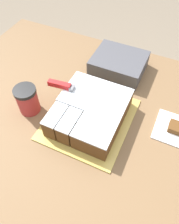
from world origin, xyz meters
The scene contains 9 objects.
ground_plane centered at (0.00, 0.00, 0.00)m, with size 8.00×8.00×0.00m, color #7F705B.
countertop centered at (0.00, 0.00, 0.47)m, with size 1.40×1.10×0.95m.
cake_board centered at (0.02, 0.02, 0.95)m, with size 0.32×0.36×0.01m.
cake centered at (0.02, 0.02, 1.00)m, with size 0.26×0.30×0.09m.
knife centered at (-0.09, 0.06, 1.05)m, with size 0.29×0.06×0.02m.
coffee_cup centered at (-0.23, -0.04, 1.01)m, with size 0.09×0.09×0.12m.
paper_napkin centered at (0.34, 0.11, 0.95)m, with size 0.15×0.15×0.01m.
brownie centered at (0.34, 0.11, 0.97)m, with size 0.05×0.05×0.02m.
storage_box centered at (0.02, 0.35, 0.99)m, with size 0.24×0.21×0.08m.
Camera 1 is at (0.24, -0.46, 1.67)m, focal length 35.00 mm.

